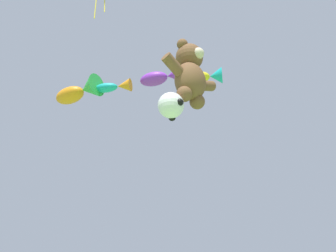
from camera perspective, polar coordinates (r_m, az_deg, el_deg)
The scene contains 6 objects.
teddy_bear_kite at distance 12.36m, azimuth 3.39°, elevation 7.99°, with size 2.41×1.06×2.44m.
soccer_ball_kite at distance 11.28m, azimuth 0.48°, elevation 3.15°, with size 0.88×0.88×0.81m.
fish_kite_goldfin at distance 16.04m, azimuth 6.02°, elevation 7.49°, with size 1.36×1.54×0.70m.
fish_kite_violet at distance 16.76m, azimuth -0.59°, elevation 7.49°, with size 1.60×2.13×0.88m.
fish_kite_teal at distance 17.32m, azimuth -8.10°, elevation 5.94°, with size 1.42×1.76×0.60m.
fish_kite_tangerine at distance 18.15m, azimuth -13.32°, elevation 5.13°, with size 1.57×2.64×1.10m.
Camera 1 is at (-6.98, -1.74, 1.55)m, focal length 40.00 mm.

